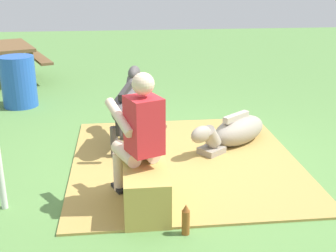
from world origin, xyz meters
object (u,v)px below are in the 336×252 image
object	(u,v)px
pony_standing	(127,105)
water_barrel	(19,82)
soda_bottle	(186,220)
picnic_bench	(11,53)
person_seated	(139,133)
hay_bale	(145,189)
pony_lying	(234,132)

from	to	relation	value
pony_standing	water_barrel	world-z (taller)	pony_standing
soda_bottle	water_barrel	distance (m)	4.55
soda_bottle	picnic_bench	world-z (taller)	picnic_bench
person_seated	water_barrel	distance (m)	3.86
soda_bottle	pony_standing	bearing A→B (deg)	12.25
hay_bale	pony_lying	world-z (taller)	hay_bale
pony_lying	picnic_bench	world-z (taller)	picnic_bench
water_barrel	pony_standing	bearing A→B (deg)	-138.69
person_seated	pony_standing	bearing A→B (deg)	3.36
hay_bale	pony_standing	bearing A→B (deg)	4.57
soda_bottle	picnic_bench	bearing A→B (deg)	24.83
pony_standing	pony_lying	world-z (taller)	pony_standing
person_seated	water_barrel	xyz separation A→B (m)	(3.40, 1.81, -0.30)
pony_standing	picnic_bench	bearing A→B (deg)	30.85
picnic_bench	pony_lying	bearing A→B (deg)	-136.98
hay_bale	soda_bottle	xyz separation A→B (m)	(-0.44, -0.31, -0.08)
hay_bale	water_barrel	size ratio (longest dim) A/B	0.92
pony_lying	water_barrel	distance (m)	3.72
hay_bale	water_barrel	world-z (taller)	water_barrel
hay_bale	soda_bottle	world-z (taller)	hay_bale
pony_lying	soda_bottle	world-z (taller)	pony_lying
pony_lying	water_barrel	size ratio (longest dim) A/B	1.47
hay_bale	picnic_bench	distance (m)	5.80
soda_bottle	person_seated	bearing A→B (deg)	30.87
person_seated	picnic_bench	size ratio (longest dim) A/B	0.70
hay_bale	soda_bottle	size ratio (longest dim) A/B	2.70
soda_bottle	water_barrel	world-z (taller)	water_barrel
picnic_bench	person_seated	bearing A→B (deg)	-155.91
person_seated	pony_standing	distance (m)	1.44
pony_lying	picnic_bench	distance (m)	5.24
hay_bale	soda_bottle	bearing A→B (deg)	-144.76
hay_bale	person_seated	distance (m)	0.52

